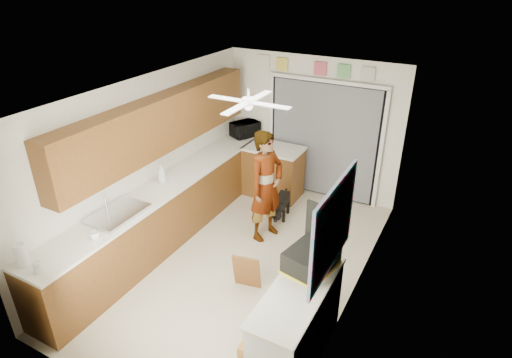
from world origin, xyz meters
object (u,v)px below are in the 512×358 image
at_px(soap_bottle, 162,173).
at_px(man, 266,186).
at_px(navy_crate, 262,345).
at_px(suitcase, 311,258).
at_px(microwave, 245,129).
at_px(dog, 282,205).
at_px(paper_towel_roll, 21,255).
at_px(cup, 95,235).
at_px(cardboard_box, 257,352).

distance_m(soap_bottle, man, 1.57).
bearing_deg(navy_crate, man, 116.08).
distance_m(suitcase, man, 2.04).
bearing_deg(microwave, dog, -101.74).
distance_m(navy_crate, man, 2.41).
height_order(paper_towel_roll, man, man).
xyz_separation_m(navy_crate, man, (-1.00, 2.05, 0.77)).
height_order(cup, navy_crate, cup).
bearing_deg(soap_bottle, suitcase, -17.10).
bearing_deg(paper_towel_roll, soap_bottle, 88.73).
bearing_deg(soap_bottle, cardboard_box, -31.57).
bearing_deg(man, cardboard_box, -140.01).
height_order(microwave, cardboard_box, microwave).
bearing_deg(navy_crate, paper_towel_roll, -159.07).
bearing_deg(paper_towel_roll, microwave, 87.28).
distance_m(cardboard_box, navy_crate, 0.13).
xyz_separation_m(paper_towel_roll, suitcase, (2.76, 1.44, -0.02)).
bearing_deg(man, navy_crate, -138.67).
bearing_deg(cup, cardboard_box, 1.99).
bearing_deg(man, cup, 168.41).
height_order(cardboard_box, man, man).
bearing_deg(dog, paper_towel_roll, -121.94).
bearing_deg(suitcase, soap_bottle, 174.26).
xyz_separation_m(cup, dog, (1.13, 2.87, -0.76)).
distance_m(cup, dog, 3.17).
bearing_deg(suitcase, man, 141.96).
bearing_deg(dog, navy_crate, -79.46).
bearing_deg(cup, suitcase, 16.06).
xyz_separation_m(suitcase, cardboard_box, (-0.32, -0.64, -0.95)).
height_order(microwave, navy_crate, microwave).
height_order(paper_towel_roll, navy_crate, paper_towel_roll).
bearing_deg(microwave, cardboard_box, -124.02).
distance_m(suitcase, cardboard_box, 1.19).
bearing_deg(navy_crate, microwave, 121.97).
xyz_separation_m(cup, suitcase, (2.47, 0.71, 0.08)).
bearing_deg(microwave, cup, -153.86).
bearing_deg(suitcase, dog, 133.06).
relative_size(cardboard_box, navy_crate, 1.05).
distance_m(cup, navy_crate, 2.33).
distance_m(cup, paper_towel_roll, 0.79).
xyz_separation_m(microwave, navy_crate, (2.23, -3.57, -0.98)).
bearing_deg(paper_towel_roll, navy_crate, 20.93).
bearing_deg(paper_towel_roll, cardboard_box, 18.26).
height_order(soap_bottle, cup, soap_bottle).
height_order(navy_crate, dog, dog).
height_order(suitcase, man, man).
xyz_separation_m(microwave, paper_towel_roll, (-0.21, -4.50, -0.00)).
relative_size(paper_towel_roll, man, 0.16).
bearing_deg(man, soap_bottle, 132.44).
relative_size(microwave, suitcase, 0.89).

